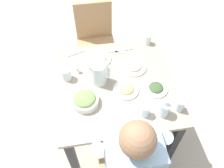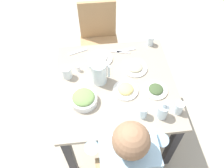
# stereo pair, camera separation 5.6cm
# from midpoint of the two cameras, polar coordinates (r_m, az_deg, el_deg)

# --- Properties ---
(ground_plane) EXTENTS (8.00, 8.00, 0.00)m
(ground_plane) POSITION_cam_midpoint_polar(r_m,az_deg,el_deg) (2.41, 0.10, -10.34)
(ground_plane) COLOR #B7AD99
(dining_table) EXTENTS (0.93, 0.93, 0.71)m
(dining_table) POSITION_cam_midpoint_polar(r_m,az_deg,el_deg) (1.91, 0.13, -1.85)
(dining_table) COLOR gray
(dining_table) RESTS_ON ground_plane
(chair_far) EXTENTS (0.40, 0.40, 0.89)m
(chair_far) POSITION_cam_midpoint_polar(r_m,az_deg,el_deg) (2.50, -4.79, 10.89)
(chair_far) COLOR tan
(chair_far) RESTS_ON ground_plane
(diner_near) EXTENTS (0.48, 0.53, 1.19)m
(diner_near) POSITION_cam_midpoint_polar(r_m,az_deg,el_deg) (1.58, 3.10, -17.25)
(diner_near) COLOR #9EC6E0
(diner_near) RESTS_ON ground_plane
(water_pitcher) EXTENTS (0.16, 0.12, 0.19)m
(water_pitcher) POSITION_cam_midpoint_polar(r_m,az_deg,el_deg) (1.76, -4.17, 2.66)
(water_pitcher) COLOR silver
(water_pitcher) RESTS_ON dining_table
(salad_bowl) EXTENTS (0.20, 0.20, 0.09)m
(salad_bowl) POSITION_cam_midpoint_polar(r_m,az_deg,el_deg) (1.69, -7.72, -3.94)
(salad_bowl) COLOR white
(salad_bowl) RESTS_ON dining_table
(plate_yoghurt) EXTENTS (0.21, 0.21, 0.05)m
(plate_yoghurt) POSITION_cam_midpoint_polar(r_m,az_deg,el_deg) (1.99, -4.17, 6.42)
(plate_yoghurt) COLOR white
(plate_yoghurt) RESTS_ON dining_table
(plate_fries) EXTENTS (0.20, 0.20, 0.05)m
(plate_fries) POSITION_cam_midpoint_polar(r_m,az_deg,el_deg) (1.76, 2.58, -1.22)
(plate_fries) COLOR white
(plate_fries) RESTS_ON dining_table
(plate_beans) EXTENTS (0.21, 0.21, 0.04)m
(plate_beans) POSITION_cam_midpoint_polar(r_m,az_deg,el_deg) (1.92, 4.57, 4.34)
(plate_beans) COLOR white
(plate_beans) RESTS_ON dining_table
(plate_dolmas) EXTENTS (0.18, 0.18, 0.04)m
(plate_dolmas) POSITION_cam_midpoint_polar(r_m,az_deg,el_deg) (1.80, 9.99, -0.98)
(plate_dolmas) COLOR white
(plate_dolmas) RESTS_ON dining_table
(water_glass_near_right) EXTENTS (0.06, 0.06, 0.10)m
(water_glass_near_right) POSITION_cam_midpoint_polar(r_m,az_deg,el_deg) (1.70, 15.64, -5.10)
(water_glass_near_right) COLOR silver
(water_glass_near_right) RESTS_ON dining_table
(water_glass_by_pitcher) EXTENTS (0.07, 0.07, 0.10)m
(water_glass_by_pitcher) POSITION_cam_midpoint_polar(r_m,az_deg,el_deg) (1.85, -12.12, 2.36)
(water_glass_by_pitcher) COLOR silver
(water_glass_by_pitcher) RESTS_ON dining_table
(water_glass_center) EXTENTS (0.06, 0.06, 0.10)m
(water_glass_center) POSITION_cam_midpoint_polar(r_m,az_deg,el_deg) (1.63, 7.18, -6.54)
(water_glass_center) COLOR silver
(water_glass_center) RESTS_ON dining_table
(water_glass_far_right) EXTENTS (0.06, 0.06, 0.09)m
(water_glass_far_right) POSITION_cam_midpoint_polar(r_m,az_deg,el_deg) (2.14, 8.08, 10.90)
(water_glass_far_right) COLOR silver
(water_glass_far_right) RESTS_ON dining_table
(oil_carafe) EXTENTS (0.08, 0.08, 0.16)m
(oil_carafe) POSITION_cam_midpoint_polar(r_m,az_deg,el_deg) (1.65, 11.82, -6.17)
(oil_carafe) COLOR silver
(oil_carafe) RESTS_ON dining_table
(salt_shaker) EXTENTS (0.03, 0.03, 0.05)m
(salt_shaker) POSITION_cam_midpoint_polar(r_m,az_deg,el_deg) (1.90, -9.36, 3.48)
(salt_shaker) COLOR white
(salt_shaker) RESTS_ON dining_table
(fork_near) EXTENTS (0.17, 0.08, 0.01)m
(fork_near) POSITION_cam_midpoint_polar(r_m,az_deg,el_deg) (2.08, -9.74, 7.62)
(fork_near) COLOR silver
(fork_near) RESTS_ON dining_table
(knife_near) EXTENTS (0.18, 0.06, 0.01)m
(knife_near) POSITION_cam_midpoint_polar(r_m,az_deg,el_deg) (2.06, 0.57, 7.98)
(knife_near) COLOR silver
(knife_near) RESTS_ON dining_table
(fork_far) EXTENTS (0.17, 0.05, 0.01)m
(fork_far) POSITION_cam_midpoint_polar(r_m,az_deg,el_deg) (2.08, 2.18, 8.49)
(fork_far) COLOR silver
(fork_far) RESTS_ON dining_table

